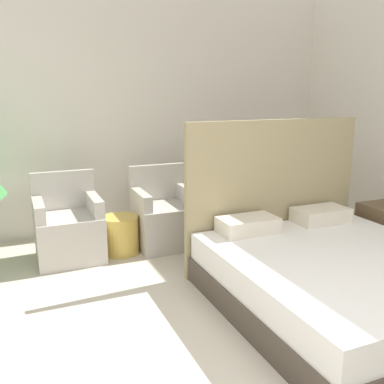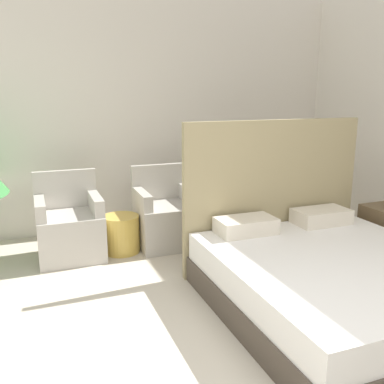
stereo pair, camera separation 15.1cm
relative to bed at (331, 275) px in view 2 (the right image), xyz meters
The scene contains 5 objects.
wall_back 3.08m from the bed, 110.54° to the left, with size 10.00×0.06×2.90m.
bed is the anchor object (origin of this frame).
armchair_near_window_left 2.59m from the bed, 134.94° to the left, with size 0.65×0.62×0.88m.
armchair_near_window_right 2.00m from the bed, 113.24° to the left, with size 0.65×0.63×0.88m.
side_table 2.22m from the bed, 126.22° to the left, with size 0.39×0.39×0.40m.
Camera 2 is at (-1.15, -1.39, 1.70)m, focal length 40.00 mm.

